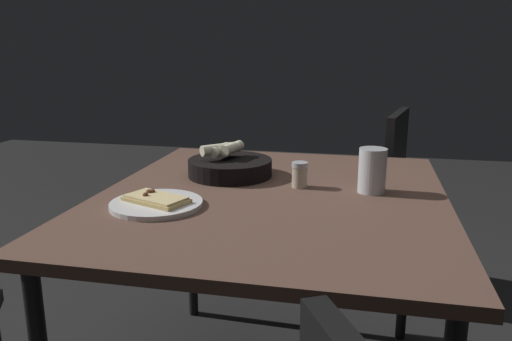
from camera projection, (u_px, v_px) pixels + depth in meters
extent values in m
cube|color=brown|center=(272.00, 199.00, 1.50)|extent=(1.00, 1.15, 0.03)
cylinder|color=black|center=(192.00, 239.00, 2.17)|extent=(0.04, 0.04, 0.70)
cylinder|color=black|center=(406.00, 257.00, 1.99)|extent=(0.04, 0.04, 0.70)
cylinder|color=silver|center=(156.00, 204.00, 1.37)|extent=(0.25, 0.25, 0.01)
cube|color=tan|center=(156.00, 200.00, 1.37)|extent=(0.20, 0.15, 0.01)
cube|color=beige|center=(156.00, 197.00, 1.37)|extent=(0.18, 0.14, 0.01)
sphere|color=brown|center=(145.00, 195.00, 1.37)|extent=(0.02, 0.02, 0.02)
sphere|color=brown|center=(149.00, 192.00, 1.40)|extent=(0.02, 0.02, 0.02)
sphere|color=brown|center=(152.00, 192.00, 1.40)|extent=(0.02, 0.02, 0.02)
cylinder|color=black|center=(230.00, 168.00, 1.69)|extent=(0.28, 0.28, 0.06)
cylinder|color=beige|center=(220.00, 150.00, 1.68)|extent=(0.05, 0.11, 0.04)
cylinder|color=beige|center=(232.00, 148.00, 1.69)|extent=(0.06, 0.11, 0.04)
cylinder|color=beige|center=(220.00, 149.00, 1.67)|extent=(0.12, 0.12, 0.04)
cylinder|color=maroon|center=(247.00, 172.00, 1.66)|extent=(0.06, 0.06, 0.03)
cylinder|color=silver|center=(372.00, 171.00, 1.49)|extent=(0.08, 0.08, 0.13)
cylinder|color=orange|center=(372.00, 177.00, 1.50)|extent=(0.07, 0.07, 0.09)
cylinder|color=#BFB299|center=(300.00, 177.00, 1.55)|extent=(0.05, 0.05, 0.06)
cylinder|color=maroon|center=(299.00, 181.00, 1.56)|extent=(0.04, 0.04, 0.03)
cylinder|color=#B7B7BC|center=(300.00, 165.00, 1.55)|extent=(0.05, 0.05, 0.01)
cube|color=black|center=(351.00, 197.00, 2.46)|extent=(0.52, 0.52, 0.04)
cube|color=black|center=(396.00, 156.00, 2.33)|extent=(0.12, 0.42, 0.40)
cylinder|color=black|center=(323.00, 224.00, 2.76)|extent=(0.03, 0.03, 0.42)
cylinder|color=black|center=(300.00, 249.00, 2.43)|extent=(0.03, 0.03, 0.42)
cylinder|color=black|center=(394.00, 234.00, 2.61)|extent=(0.03, 0.03, 0.42)
cylinder|color=black|center=(380.00, 262.00, 2.28)|extent=(0.03, 0.03, 0.42)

